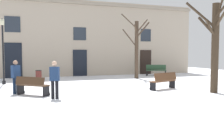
# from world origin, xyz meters

# --- Properties ---
(ground_plane) EXTENTS (34.09, 34.09, 0.00)m
(ground_plane) POSITION_xyz_m (0.00, 0.00, 0.00)
(ground_plane) COLOR white
(building_facade) EXTENTS (21.31, 0.60, 6.35)m
(building_facade) POSITION_xyz_m (-0.01, 9.62, 3.23)
(building_facade) COLOR tan
(building_facade) RESTS_ON ground
(tree_right_of_center) EXTENTS (2.33, 1.55, 4.83)m
(tree_right_of_center) POSITION_xyz_m (3.44, 5.99, 2.40)
(tree_right_of_center) COLOR #423326
(tree_right_of_center) RESTS_ON ground
(tree_left_of_center) EXTENTS (1.27, 2.60, 4.95)m
(tree_left_of_center) POSITION_xyz_m (4.02, -1.59, 2.42)
(tree_left_of_center) COLOR #382B1E
(tree_left_of_center) RESTS_ON ground
(streetlamp) EXTENTS (0.30, 0.30, 4.08)m
(streetlamp) POSITION_xyz_m (-5.87, 5.59, 2.48)
(streetlamp) COLOR black
(streetlamp) RESTS_ON ground
(litter_bin) EXTENTS (0.41, 0.41, 0.82)m
(litter_bin) POSITION_xyz_m (-3.78, 5.54, 0.42)
(litter_bin) COLOR #4C1E19
(litter_bin) RESTS_ON ground
(bench_facing_shops) EXTENTS (1.72, 1.14, 0.94)m
(bench_facing_shops) POSITION_xyz_m (5.98, 7.48, 0.48)
(bench_facing_shops) COLOR #2D4C33
(bench_facing_shops) RESTS_ON ground
(bench_near_lamp) EXTENTS (1.49, 1.41, 0.87)m
(bench_near_lamp) POSITION_xyz_m (-4.33, 0.56, 0.46)
(bench_near_lamp) COLOR #3D2819
(bench_near_lamp) RESTS_ON ground
(bench_back_to_back_right) EXTENTS (1.75, 0.97, 0.90)m
(bench_back_to_back_right) POSITION_xyz_m (2.35, 0.25, 0.46)
(bench_back_to_back_right) COLOR #51331E
(bench_back_to_back_right) RESTS_ON ground
(person_strolling) EXTENTS (0.44, 0.35, 1.60)m
(person_strolling) POSITION_xyz_m (-3.46, -0.63, 0.88)
(person_strolling) COLOR black
(person_strolling) RESTS_ON ground
(person_near_bench) EXTENTS (0.43, 0.41, 1.59)m
(person_near_bench) POSITION_xyz_m (-5.05, 1.33, 0.88)
(person_near_bench) COLOR black
(person_near_bench) RESTS_ON ground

